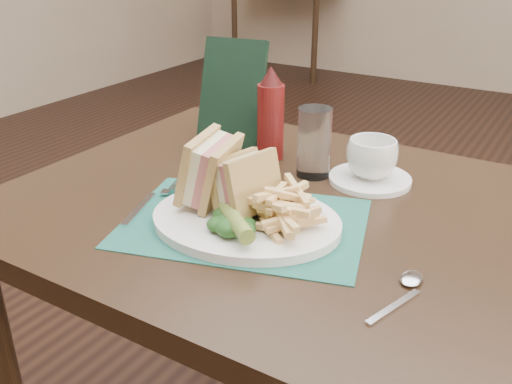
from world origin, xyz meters
TOP-DOWN VIEW (x-y plane):
  - floor at (0.00, 0.00)m, footprint 7.00×7.00m
  - table_main at (0.00, -0.50)m, footprint 0.90×0.75m
  - table_bg_left at (-2.01, 3.31)m, footprint 0.90×0.75m
  - placemat at (0.01, -0.60)m, footprint 0.43×0.36m
  - plate at (0.02, -0.61)m, footprint 0.34×0.29m
  - sandwich_half_a at (-0.08, -0.60)m, footprint 0.10×0.13m
  - sandwich_half_b at (-0.01, -0.59)m, footprint 0.10×0.11m
  - kale_garnish at (0.02, -0.66)m, footprint 0.11×0.08m
  - pickle_spear at (0.03, -0.66)m, footprint 0.11×0.10m
  - fries_pile at (0.08, -0.60)m, footprint 0.18×0.20m
  - fork at (-0.16, -0.63)m, footprint 0.09×0.17m
  - spoon at (0.29, -0.67)m, footprint 0.08×0.15m
  - saucer at (0.12, -0.35)m, footprint 0.18×0.18m
  - coffee_cup at (0.12, -0.35)m, footprint 0.13×0.13m
  - drinking_glass at (0.02, -0.37)m, footprint 0.08×0.08m
  - ketchup_bottle at (-0.10, -0.34)m, footprint 0.07×0.07m
  - check_presenter at (-0.21, -0.30)m, footprint 0.15×0.11m

SIDE VIEW (x-z plane):
  - floor at x=0.00m, z-range 0.00..0.00m
  - table_main at x=0.00m, z-range 0.00..0.75m
  - table_bg_left at x=-2.01m, z-range 0.00..0.75m
  - placemat at x=0.01m, z-range 0.75..0.75m
  - spoon at x=0.29m, z-range 0.75..0.76m
  - saucer at x=0.12m, z-range 0.75..0.76m
  - fork at x=-0.16m, z-range 0.75..0.76m
  - plate at x=0.02m, z-range 0.75..0.77m
  - kale_garnish at x=0.02m, z-range 0.77..0.79m
  - pickle_spear at x=0.03m, z-range 0.78..0.80m
  - coffee_cup at x=0.12m, z-range 0.76..0.83m
  - fries_pile at x=0.08m, z-range 0.77..0.83m
  - drinking_glass at x=0.02m, z-range 0.75..0.88m
  - sandwich_half_b at x=-0.01m, z-range 0.77..0.87m
  - sandwich_half_a at x=-0.08m, z-range 0.77..0.88m
  - ketchup_bottle at x=-0.10m, z-range 0.75..0.94m
  - check_presenter at x=-0.21m, z-range 0.75..0.97m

